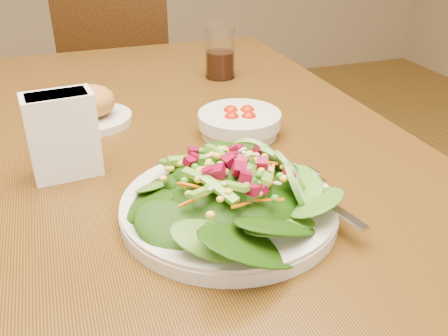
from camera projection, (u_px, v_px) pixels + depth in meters
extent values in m
cube|color=brown|center=(162.00, 162.00, 0.86)|extent=(0.90, 1.40, 0.04)
cylinder|color=#48280C|center=(240.00, 159.00, 1.68)|extent=(0.07, 0.07, 0.71)
cube|color=#48280C|center=(124.00, 106.00, 1.99)|extent=(0.47, 0.47, 0.04)
cylinder|color=#48280C|center=(168.00, 134.00, 2.25)|extent=(0.04, 0.04, 0.38)
cylinder|color=#48280C|center=(92.00, 138.00, 2.22)|extent=(0.04, 0.04, 0.38)
cylinder|color=#48280C|center=(171.00, 170.00, 1.96)|extent=(0.04, 0.04, 0.38)
cylinder|color=#48280C|center=(83.00, 175.00, 1.92)|extent=(0.04, 0.04, 0.38)
cube|color=#48280C|center=(115.00, 62.00, 1.71)|extent=(0.37, 0.10, 0.43)
cylinder|color=silver|center=(229.00, 209.00, 0.68)|extent=(0.29, 0.29, 0.02)
ellipsoid|color=black|center=(229.00, 189.00, 0.66)|extent=(0.20, 0.20, 0.04)
cube|color=silver|center=(322.00, 196.00, 0.68)|extent=(0.05, 0.18, 0.01)
cylinder|color=silver|center=(94.00, 119.00, 0.96)|extent=(0.15, 0.15, 0.01)
ellipsoid|color=#B7702E|center=(91.00, 101.00, 0.94)|extent=(0.09, 0.09, 0.06)
cylinder|color=silver|center=(239.00, 123.00, 0.90)|extent=(0.15, 0.15, 0.04)
sphere|color=#C11600|center=(247.00, 114.00, 0.91)|extent=(0.03, 0.03, 0.03)
sphere|color=#C11600|center=(231.00, 114.00, 0.91)|extent=(0.03, 0.03, 0.03)
sphere|color=#C11600|center=(232.00, 120.00, 0.88)|extent=(0.03, 0.03, 0.03)
sphere|color=#C11600|center=(249.00, 120.00, 0.89)|extent=(0.03, 0.03, 0.03)
cylinder|color=silver|center=(220.00, 51.00, 1.18)|extent=(0.07, 0.07, 0.13)
cylinder|color=black|center=(220.00, 64.00, 1.19)|extent=(0.06, 0.06, 0.06)
cube|color=white|center=(63.00, 135.00, 0.75)|extent=(0.11, 0.07, 0.13)
cube|color=white|center=(62.00, 129.00, 0.75)|extent=(0.09, 0.05, 0.11)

